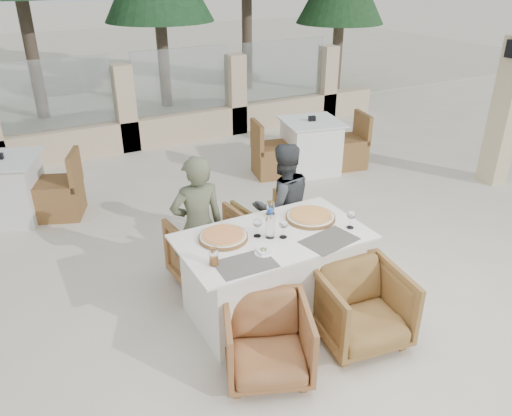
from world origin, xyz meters
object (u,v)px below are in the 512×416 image
armchair_far_right (269,225)px  beer_glass_right (271,209)px  wine_glass_near (283,228)px  armchair_far_left (213,252)px  pizza_left (223,236)px  water_bottle (270,223)px  diner_left (198,226)px  wine_glass_corner (351,218)px  armchair_near_right (361,307)px  pizza_right (310,216)px  armchair_near_left (267,341)px  diner_right (283,206)px  olive_dish (264,251)px  dining_table (272,274)px  bg_table_a (6,189)px  wine_glass_centre (257,227)px  bg_table_b (311,146)px  beer_glass_left (214,257)px

armchair_far_right → beer_glass_right: bearing=54.1°
wine_glass_near → armchair_far_left: 0.95m
beer_glass_right → armchair_far_right: beer_glass_right is taller
pizza_left → water_bottle: 0.40m
armchair_far_left → diner_left: 0.38m
wine_glass_corner → armchair_near_right: 0.75m
pizza_left → wine_glass_corner: bearing=-18.3°
pizza_right → armchair_near_left: (-0.86, -0.74, -0.50)m
beer_glass_right → diner_left: bearing=154.1°
armchair_far_right → diner_right: (-0.01, -0.28, 0.37)m
olive_dish → armchair_near_right: bearing=-35.1°
wine_glass_near → olive_dish: 0.31m
diner_left → wine_glass_near: bearing=130.3°
dining_table → olive_dish: bearing=-135.1°
olive_dish → diner_left: bearing=105.4°
olive_dish → bg_table_a: bearing=117.1°
wine_glass_centre → bg_table_b: 3.50m
bg_table_a → bg_table_b: same height
pizza_left → beer_glass_left: 0.40m
dining_table → wine_glass_near: (0.06, -0.06, 0.48)m
diner_right → beer_glass_right: bearing=51.1°
dining_table → olive_dish: 0.50m
water_bottle → pizza_right: bearing=13.1°
beer_glass_right → olive_dish: (-0.37, -0.53, -0.05)m
armchair_near_left → armchair_far_right: bearing=81.8°
beer_glass_left → armchair_far_right: size_ratio=0.22×
pizza_left → armchair_far_left: size_ratio=0.56×
water_bottle → wine_glass_near: bearing=-29.8°
wine_glass_centre → diner_left: (-0.31, 0.56, -0.18)m
pizza_left → armchair_near_right: pizza_left is taller
pizza_right → wine_glass_centre: bearing=-175.2°
diner_left → diner_right: 0.93m
pizza_right → armchair_far_right: pizza_right is taller
diner_left → bg_table_b: bearing=-138.1°
armchair_far_right → diner_left: diner_left is taller
wine_glass_centre → bg_table_b: wine_glass_centre is taller
dining_table → pizza_right: 0.62m
armchair_near_left → bg_table_a: 4.02m
water_bottle → armchair_far_left: bearing=109.5°
pizza_left → wine_glass_near: 0.50m
armchair_near_left → diner_right: (0.91, 1.30, 0.36)m
dining_table → diner_left: (-0.43, 0.61, 0.30)m
bg_table_a → diner_right: bearing=-23.7°
pizza_left → water_bottle: bearing=-24.0°
armchair_far_left → diner_left: (-0.16, -0.05, 0.35)m
beer_glass_left → diner_right: size_ratio=0.11×
olive_dish → bg_table_b: bearing=49.9°
pizza_right → diner_left: diner_left is taller
diner_right → bg_table_a: bearing=-39.6°
water_bottle → armchair_near_right: (0.49, -0.66, -0.58)m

